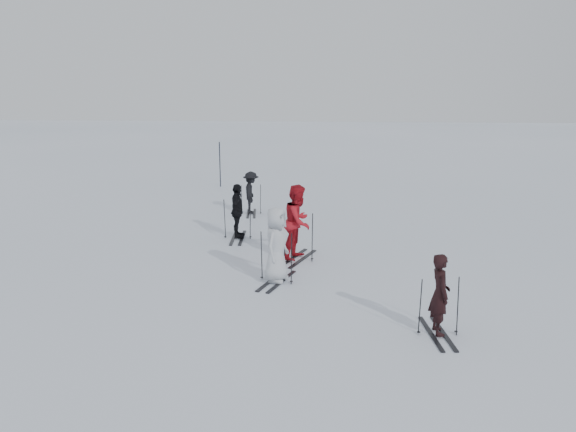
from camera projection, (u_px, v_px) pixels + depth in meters
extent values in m
plane|color=silver|center=(285.00, 260.00, 15.12)|extent=(120.00, 120.00, 0.00)
imported|color=black|center=(440.00, 295.00, 10.46)|extent=(0.44, 0.61, 1.55)
imported|color=#AD131D|center=(298.00, 223.00, 15.04)|extent=(1.04, 1.17, 2.02)
imported|color=silver|center=(276.00, 246.00, 13.30)|extent=(0.80, 1.01, 1.80)
imported|color=black|center=(237.00, 212.00, 17.13)|extent=(0.48, 1.00, 1.67)
imported|color=black|center=(251.00, 193.00, 20.46)|extent=(0.69, 1.06, 1.54)
cylinder|color=black|center=(220.00, 164.00, 25.97)|extent=(0.05, 0.05, 2.08)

